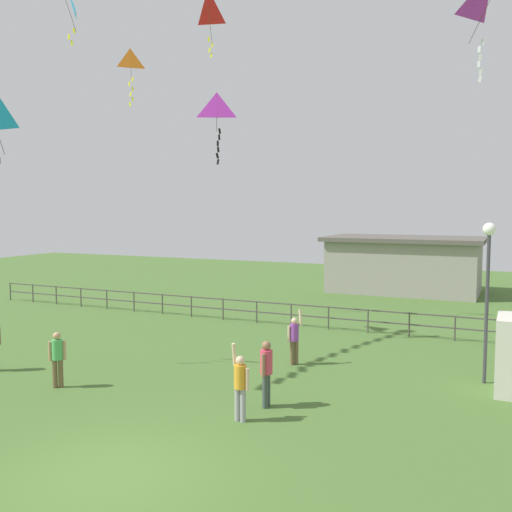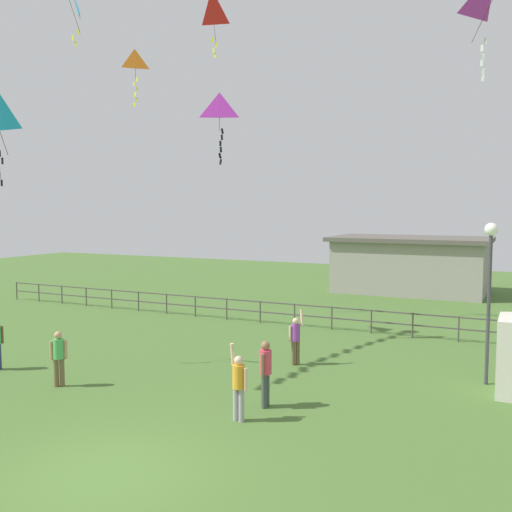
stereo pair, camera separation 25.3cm
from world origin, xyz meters
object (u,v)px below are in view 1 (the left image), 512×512
object	(u,v)px
person_5	(266,369)
kite_3	(217,109)
person_1	(240,383)
person_6	(294,337)
lamppost	(488,267)
person_0	(57,356)
kite_7	(130,62)
kite_5	(208,8)

from	to	relation	value
person_5	kite_3	world-z (taller)	kite_3
person_1	person_6	world-z (taller)	person_1
person_6	kite_3	world-z (taller)	kite_3
lamppost	person_5	world-z (taller)	lamppost
lamppost	person_0	distance (m)	12.18
kite_7	person_6	bearing A→B (deg)	-26.34
lamppost	kite_5	world-z (taller)	kite_5
kite_3	kite_5	bearing A→B (deg)	123.90
person_6	kite_5	distance (m)	14.54
person_0	kite_5	size ratio (longest dim) A/B	0.58
person_0	person_1	xyz separation A→B (m)	(5.68, -0.15, 0.02)
person_0	person_5	size ratio (longest dim) A/B	0.93
kite_7	person_5	bearing A→B (deg)	-39.80
person_0	person_1	bearing A→B (deg)	-1.55
person_1	kite_3	world-z (taller)	kite_3
kite_5	kite_3	bearing A→B (deg)	-56.10
person_1	person_6	size ratio (longest dim) A/B	1.03
person_5	kite_3	distance (m)	10.50
person_0	person_5	xyz separation A→B (m)	(5.85, 0.97, 0.07)
lamppost	kite_3	bearing A→B (deg)	171.35
person_5	kite_7	bearing A→B (deg)	140.20
person_1	kite_7	size ratio (longest dim) A/B	0.71
person_1	person_6	xyz separation A→B (m)	(-0.57, 5.03, -0.02)
person_0	person_5	world-z (taller)	person_5
lamppost	person_6	world-z (taller)	lamppost
person_5	person_0	bearing A→B (deg)	-170.55
person_0	person_5	distance (m)	5.93
kite_5	person_6	bearing A→B (deg)	-40.37
kite_3	kite_5	size ratio (longest dim) A/B	0.96
lamppost	kite_7	distance (m)	17.87
person_5	lamppost	bearing A→B (deg)	41.98
lamppost	kite_3	distance (m)	10.77
kite_5	kite_7	xyz separation A→B (m)	(-3.93, -0.11, -1.83)
kite_3	person_5	bearing A→B (deg)	-52.20
person_6	kite_5	size ratio (longest dim) A/B	0.66
kite_7	lamppost	bearing A→B (deg)	-15.91
kite_5	person_0	bearing A→B (deg)	-86.07
person_0	person_1	distance (m)	5.69
kite_5	person_1	bearing A→B (deg)	-57.41
person_6	kite_3	size ratio (longest dim) A/B	0.68
person_6	kite_7	bearing A→B (deg)	153.66
person_0	person_6	xyz separation A→B (m)	(5.11, 4.87, -0.00)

